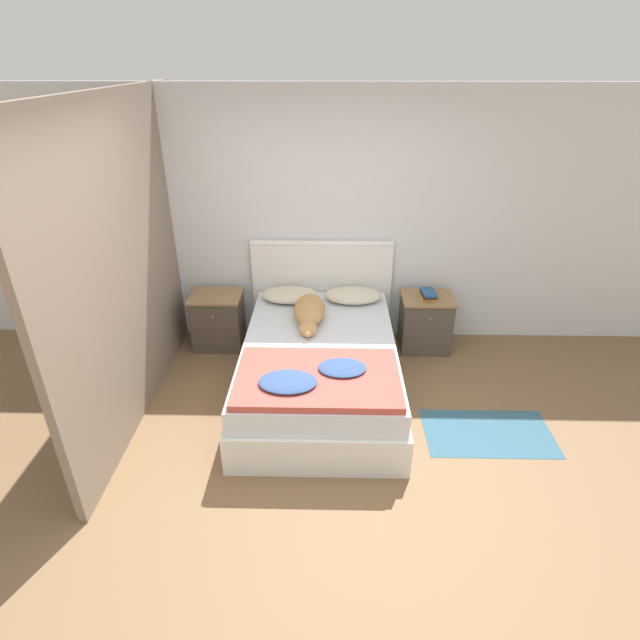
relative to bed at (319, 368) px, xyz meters
The scene contains 13 objects.
ground_plane 1.02m from the bed, 91.08° to the right, with size 16.00×16.00×0.00m, color brown.
wall_back 1.52m from the bed, 90.93° to the left, with size 9.00×0.06×2.55m.
wall_side_left 1.84m from the bed, behind, with size 0.06×3.10×2.55m.
bed is the anchor object (origin of this frame).
headboard 1.11m from the bed, 90.00° to the left, with size 1.46×0.06×1.10m.
nightstand_left 1.37m from the bed, 142.20° to the left, with size 0.52×0.43×0.59m.
nightstand_right 1.37m from the bed, 37.80° to the left, with size 0.52×0.43×0.59m.
pillow_left 0.94m from the bed, 111.26° to the left, with size 0.57×0.36×0.12m.
pillow_right 0.94m from the bed, 68.74° to the left, with size 0.57×0.36×0.12m.
quilt 0.68m from the bed, 90.92° to the right, with size 1.25×0.80×0.10m.
dog 0.55m from the bed, 104.70° to the left, with size 0.29×0.81×0.19m.
book_stack 1.40m from the bed, 37.22° to the left, with size 0.17×0.23×0.07m.
rug 1.52m from the bed, 20.68° to the right, with size 1.04×0.59×0.00m.
Camera 1 is at (0.10, -2.76, 2.75)m, focal length 28.00 mm.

